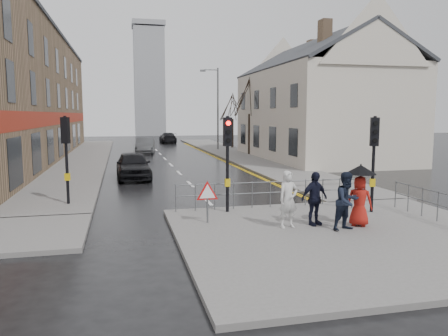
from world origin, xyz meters
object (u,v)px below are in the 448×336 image
pedestrian_d (314,198)px  car_mid (145,145)px  pedestrian_with_umbrella (360,192)px  pedestrian_b (347,201)px  pedestrian_a (288,199)px  car_parked (133,165)px

pedestrian_d → car_mid: pedestrian_d is taller
pedestrian_with_umbrella → car_mid: (-4.98, 29.14, -0.47)m
pedestrian_b → pedestrian_with_umbrella: 0.75m
pedestrian_a → car_parked: 13.23m
pedestrian_d → car_mid: bearing=81.2°
pedestrian_a → pedestrian_with_umbrella: pedestrian_with_umbrella is taller
pedestrian_d → car_parked: bearing=96.7°
pedestrian_d → car_mid: 28.95m
pedestrian_b → pedestrian_with_umbrella: (0.63, 0.36, 0.20)m
pedestrian_a → pedestrian_b: bearing=-33.0°
pedestrian_b → car_mid: bearing=81.8°
pedestrian_with_umbrella → pedestrian_a: bearing=172.1°
pedestrian_with_umbrella → pedestrian_b: bearing=-150.4°
pedestrian_with_umbrella → car_mid: pedestrian_with_umbrella is taller
car_parked → car_mid: bearing=82.7°
pedestrian_b → pedestrian_d: (-0.69, 0.78, -0.04)m
pedestrian_a → car_mid: pedestrian_a is taller
pedestrian_a → car_mid: 28.96m
pedestrian_b → pedestrian_with_umbrella: size_ratio=0.92×
pedestrian_b → car_mid: pedestrian_b is taller
car_mid → pedestrian_with_umbrella: bearing=-74.1°
car_parked → car_mid: car_parked is taller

